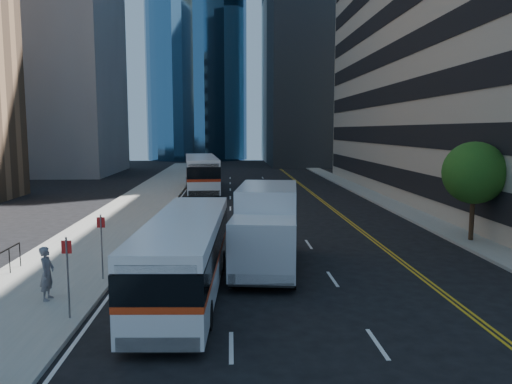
# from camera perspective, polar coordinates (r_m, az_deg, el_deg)

# --- Properties ---
(ground) EXTENTS (160.00, 160.00, 0.00)m
(ground) POSITION_cam_1_polar(r_m,az_deg,el_deg) (18.15, 8.47, -11.68)
(ground) COLOR black
(ground) RESTS_ON ground
(sidewalk_west) EXTENTS (5.00, 90.00, 0.15)m
(sidewalk_west) POSITION_cam_1_polar(r_m,az_deg,el_deg) (42.81, -12.37, -0.79)
(sidewalk_west) COLOR gray
(sidewalk_west) RESTS_ON ground
(sidewalk_east) EXTENTS (2.00, 90.00, 0.15)m
(sidewalk_east) POSITION_cam_1_polar(r_m,az_deg,el_deg) (44.04, 13.53, -0.61)
(sidewalk_east) COLOR gray
(sidewalk_east) RESTS_ON ground
(midrise_west) EXTENTS (18.00, 18.00, 35.00)m
(midrise_west) POSITION_cam_1_polar(r_m,az_deg,el_deg) (74.00, -23.18, 15.61)
(midrise_west) COLOR gray
(midrise_west) RESTS_ON ground
(street_tree) EXTENTS (3.20, 3.20, 5.10)m
(street_tree) POSITION_cam_1_polar(r_m,az_deg,el_deg) (27.89, 23.67, 2.01)
(street_tree) COLOR #332114
(street_tree) RESTS_ON sidewalk_east
(bus_front) EXTENTS (2.85, 10.84, 2.77)m
(bus_front) POSITION_cam_1_polar(r_m,az_deg,el_deg) (17.91, -8.01, -6.90)
(bus_front) COLOR white
(bus_front) RESTS_ON ground
(bus_rear) EXTENTS (3.97, 13.10, 3.33)m
(bus_rear) POSITION_cam_1_polar(r_m,az_deg,el_deg) (47.91, -6.28, 2.25)
(bus_rear) COLOR silver
(bus_rear) RESTS_ON ground
(box_truck) EXTENTS (3.34, 7.39, 3.42)m
(box_truck) POSITION_cam_1_polar(r_m,az_deg,el_deg) (21.04, 1.24, -3.92)
(box_truck) COLOR silver
(box_truck) RESTS_ON ground
(pedestrian) EXTENTS (0.45, 0.67, 1.82)m
(pedestrian) POSITION_cam_1_polar(r_m,az_deg,el_deg) (18.30, -22.78, -8.55)
(pedestrian) COLOR slate
(pedestrian) RESTS_ON sidewalk_west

